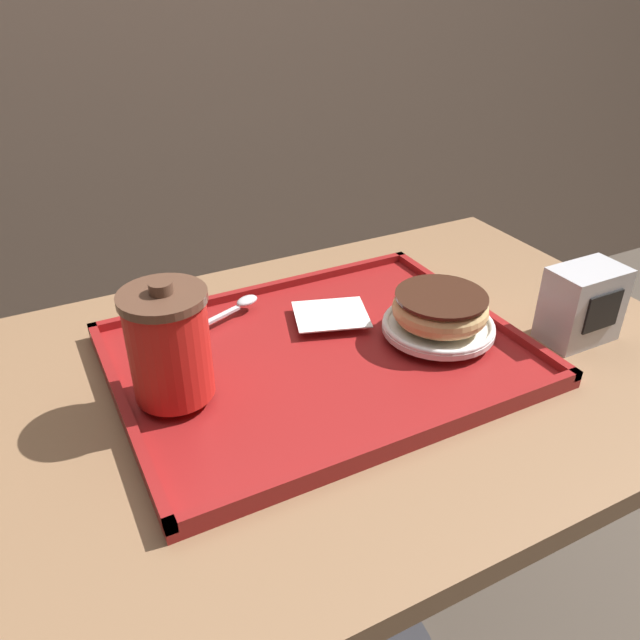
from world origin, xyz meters
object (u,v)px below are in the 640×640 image
at_px(coffee_cup_front, 169,344).
at_px(donut_chocolate_glazed, 440,308).
at_px(spoon, 235,307).
at_px(napkin_dispenser, 582,304).

distance_m(coffee_cup_front, donut_chocolate_glazed, 0.36).
relative_size(coffee_cup_front, spoon, 0.97).
bearing_deg(napkin_dispenser, coffee_cup_front, 169.20).
bearing_deg(coffee_cup_front, spoon, 48.97).
xyz_separation_m(coffee_cup_front, donut_chocolate_glazed, (0.36, -0.03, -0.03)).
height_order(donut_chocolate_glazed, napkin_dispenser, napkin_dispenser).
relative_size(coffee_cup_front, donut_chocolate_glazed, 1.12).
height_order(donut_chocolate_glazed, spoon, donut_chocolate_glazed).
bearing_deg(donut_chocolate_glazed, coffee_cup_front, 175.42).
height_order(spoon, napkin_dispenser, napkin_dispenser).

